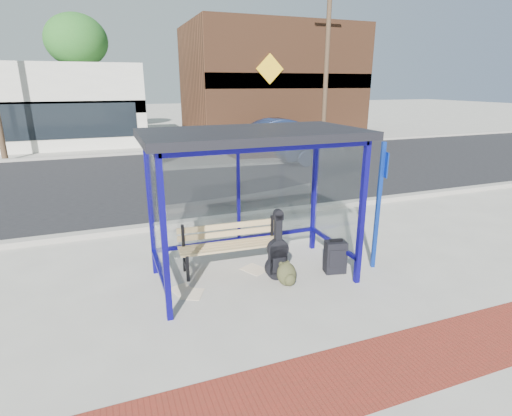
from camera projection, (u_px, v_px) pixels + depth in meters
name	position (u px, v px, depth m)	size (l,w,h in m)	color
ground	(254.00, 277.00, 6.63)	(120.00, 120.00, 0.00)	#B2ADA0
brick_paver_strip	(338.00, 381.00, 4.31)	(60.00, 1.00, 0.01)	maroon
curb_near	(210.00, 220.00, 9.20)	(60.00, 0.25, 0.12)	gray
street_asphalt	(173.00, 176.00, 13.77)	(60.00, 10.00, 0.00)	black
curb_far	(154.00, 152.00, 18.30)	(60.00, 0.25, 0.12)	gray
far_sidewalk	(149.00, 147.00, 20.01)	(60.00, 4.00, 0.01)	#B2ADA0
bus_shelter	(252.00, 153.00, 6.07)	(3.30, 1.80, 2.42)	#0F0A77
storefront_brown	(270.00, 81.00, 24.88)	(10.00, 7.08, 6.40)	#59331E
tree_mid	(76.00, 41.00, 23.61)	(3.60, 3.60, 7.03)	#4C3826
tree_right	(309.00, 49.00, 28.86)	(3.60, 3.60, 7.03)	#4C3826
utility_pole_east	(327.00, 62.00, 20.40)	(1.60, 0.24, 8.00)	#4C3826
bench	(231.00, 243.00, 6.82)	(1.80, 0.52, 0.84)	black
guitar_bag	(278.00, 256.00, 6.45)	(0.42, 0.14, 1.13)	black
suitcase	(335.00, 257.00, 6.71)	(0.39, 0.29, 0.61)	black
backpack	(287.00, 275.00, 6.31)	(0.34, 0.31, 0.39)	#30311B
sign_post	(379.00, 199.00, 6.64)	(0.13, 0.27, 2.19)	#0D2E95
newspaper_a	(182.00, 290.00, 6.21)	(0.38, 0.30, 0.01)	white
newspaper_b	(193.00, 294.00, 6.10)	(0.37, 0.29, 0.01)	white
newspaper_c	(254.00, 269.00, 6.90)	(0.41, 0.32, 0.01)	white
parked_car	(285.00, 133.00, 19.82)	(1.51, 4.33, 1.43)	#182545
fire_hydrant	(346.00, 133.00, 22.39)	(0.32, 0.22, 0.73)	red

